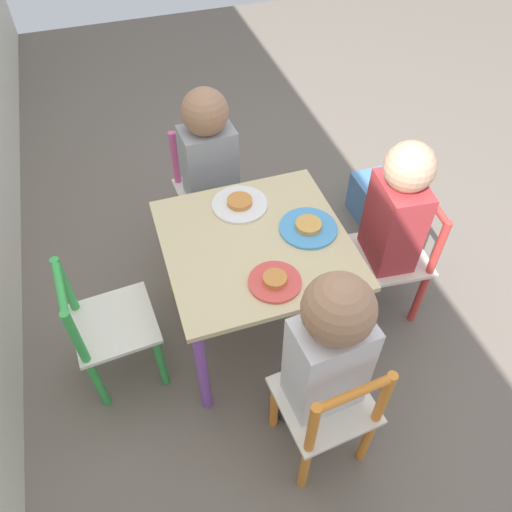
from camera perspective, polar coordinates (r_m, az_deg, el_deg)
ground_plane at (r=1.98m, az=-0.00°, el=-7.78°), size 6.00×6.00×0.00m
kids_table at (r=1.67m, az=-0.00°, el=0.05°), size 0.59×0.59×0.47m
chair_orange at (r=1.53m, az=8.14°, el=-17.05°), size 0.28×0.28×0.53m
chair_pink at (r=2.12m, az=-5.39°, el=7.27°), size 0.28×0.28×0.53m
chair_red at (r=1.91m, az=15.50°, el=-0.25°), size 0.28×0.28×0.53m
chair_green at (r=1.72m, az=-16.48°, el=-8.00°), size 0.28×0.28×0.53m
child_left at (r=1.35m, az=7.95°, el=-10.96°), size 0.23×0.21×0.80m
child_right at (r=1.95m, az=-5.24°, el=10.65°), size 0.22×0.21×0.76m
child_front at (r=1.75m, az=15.01°, el=3.81°), size 0.21×0.22×0.77m
plate_left at (r=1.50m, az=2.17°, el=-2.88°), size 0.16×0.16×0.03m
plate_right at (r=1.73m, az=-1.88°, el=6.00°), size 0.19×0.19×0.03m
plate_front at (r=1.66m, az=5.99°, el=3.29°), size 0.19×0.19×0.03m
storage_bin at (r=2.34m, az=14.11°, el=5.18°), size 0.36×0.17×0.20m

